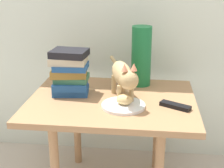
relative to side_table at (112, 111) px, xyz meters
The scene contains 7 objects.
side_table is the anchor object (origin of this frame).
plate 0.14m from the side_table, 55.85° to the right, with size 0.21×0.21×0.01m, color white.
bread_roll 0.16m from the side_table, 54.68° to the right, with size 0.08×0.06×0.05m, color #E0BC7A.
cat 0.21m from the side_table, 11.52° to the right, with size 0.18×0.46×0.23m.
book_stack 0.30m from the side_table, 167.34° to the left, with size 0.21×0.17×0.24m.
green_vase 0.36m from the side_table, 59.52° to the left, with size 0.11×0.11×0.34m, color #196B38.
tv_remote 0.33m from the side_table, 14.27° to the right, with size 0.15×0.04×0.02m, color black.
Camera 1 is at (0.18, -1.58, 1.20)m, focal length 53.37 mm.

